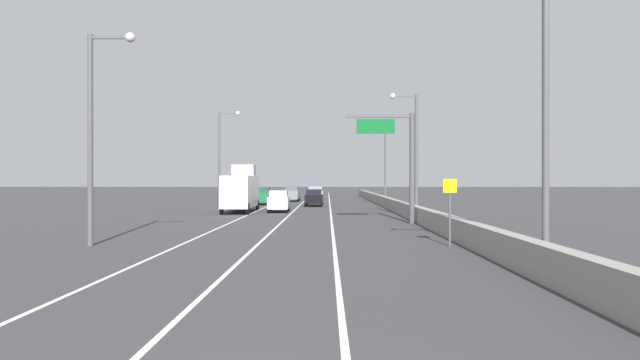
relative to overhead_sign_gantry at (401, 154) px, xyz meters
The scene contains 18 objects.
ground_plane 33.55m from the overhead_sign_gantry, 100.77° to the left, with size 320.00×320.00×0.00m, color #38383A.
lane_stripe_left 26.80m from the overhead_sign_gantry, 116.36° to the left, with size 0.16×130.00×0.00m, color silver.
lane_stripe_center 25.46m from the overhead_sign_gantry, 109.16° to the left, with size 0.16×130.00×0.00m, color silver.
lane_stripe_right 24.56m from the overhead_sign_gantry, 101.27° to the left, with size 0.16×130.00×0.00m, color silver.
jersey_barrier_right 9.68m from the overhead_sign_gantry, 81.16° to the left, with size 0.60×120.00×1.10m, color gray.
overhead_sign_gantry is the anchor object (origin of this frame).
speed_advisory_sign 13.28m from the overhead_sign_gantry, 88.04° to the right, with size 0.60×0.11×3.00m.
lamp_post_right_near 19.06m from the overhead_sign_gantry, 83.78° to the right, with size 2.14×0.44×9.58m.
lamp_post_right_second 4.99m from the overhead_sign_gantry, 72.00° to the left, with size 2.14×0.44×9.58m.
lamp_post_right_third 28.35m from the overhead_sign_gantry, 86.71° to the left, with size 2.14×0.44×9.58m.
lamp_post_left_near 20.13m from the overhead_sign_gantry, 139.98° to the right, with size 2.14×0.44×9.58m.
lamp_post_left_mid 21.63m from the overhead_sign_gantry, 134.54° to the left, with size 2.14×0.44×9.58m.
car_green_0 31.35m from the overhead_sign_gantry, 114.05° to the left, with size 1.84×4.53×2.11m.
car_white_1 16.55m from the overhead_sign_gantry, 125.95° to the left, with size 1.95×4.23×2.01m.
car_silver_2 32.33m from the overhead_sign_gantry, 101.69° to the left, with size 1.96×4.14×2.15m.
car_black_3 25.80m from the overhead_sign_gantry, 104.77° to the left, with size 2.04×4.63×1.90m.
car_gray_4 39.59m from the overhead_sign_gantry, 104.42° to the left, with size 2.04×4.45×2.07m.
box_truck 18.64m from the overhead_sign_gantry, 134.64° to the left, with size 2.61×8.99×4.42m.
Camera 1 is at (1.19, -6.25, 2.97)m, focal length 31.06 mm.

